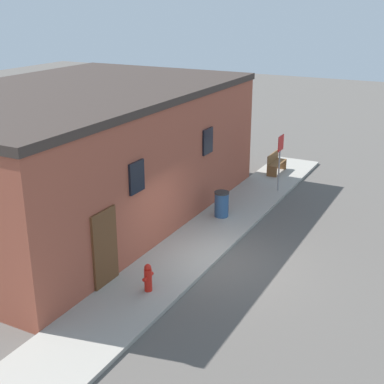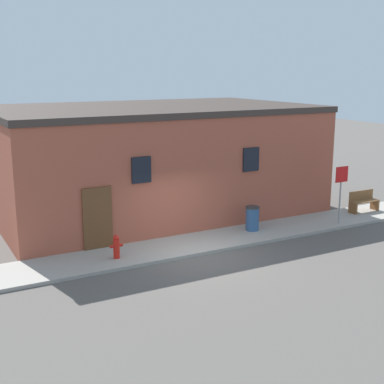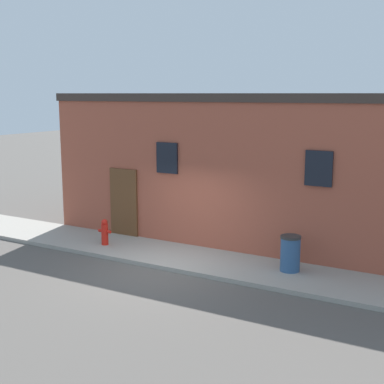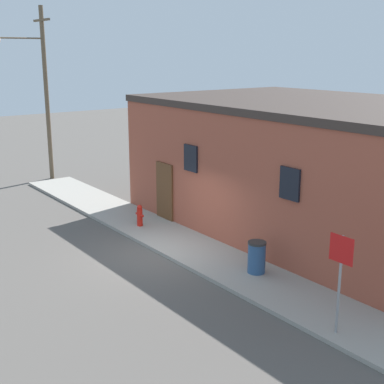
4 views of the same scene
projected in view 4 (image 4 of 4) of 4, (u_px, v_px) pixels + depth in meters
The scene contains 7 objects.
ground_plane at pixel (158, 254), 16.60m from camera, with size 80.00×80.00×0.00m, color #56514C.
sidewalk at pixel (185, 245), 17.19m from camera, with size 22.37×2.07×0.11m.
brick_building at pixel (322, 166), 18.62m from camera, with size 12.95×8.14×4.49m.
fire_hydrant at pixel (140, 215), 18.88m from camera, with size 0.43×0.20×0.77m.
stop_sign at pixel (340, 267), 11.36m from camera, with size 0.60×0.06×2.25m.
trash_bin at pixel (257, 257), 14.84m from camera, with size 0.52×0.52×0.90m.
utility_pole at pixel (42, 86), 25.31m from camera, with size 1.80×2.37×8.17m.
Camera 4 is at (13.10, -8.47, 6.08)m, focal length 50.00 mm.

